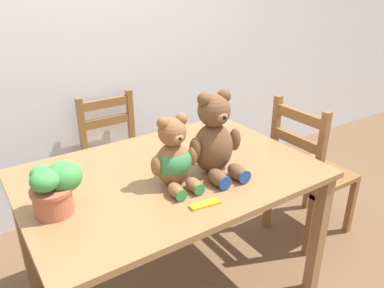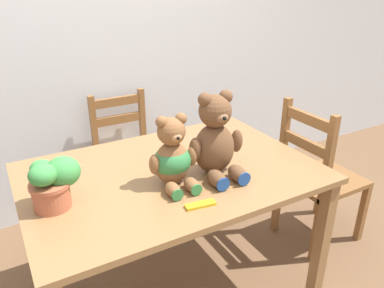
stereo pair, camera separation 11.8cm
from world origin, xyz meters
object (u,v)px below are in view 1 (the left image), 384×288
at_px(chocolate_bar, 205,204).
at_px(wooden_chair_side, 308,173).
at_px(wooden_chair_behind, 117,159).
at_px(teddy_bear_right, 215,139).
at_px(potted_plant, 55,187).
at_px(teddy_bear_left, 174,158).

bearing_deg(chocolate_bar, wooden_chair_side, 16.22).
bearing_deg(wooden_chair_behind, wooden_chair_side, 135.96).
distance_m(wooden_chair_behind, teddy_bear_right, 1.12).
relative_size(teddy_bear_right, potted_plant, 1.90).
height_order(wooden_chair_behind, wooden_chair_side, wooden_chair_side).
height_order(potted_plant, chocolate_bar, potted_plant).
distance_m(wooden_chair_side, teddy_bear_left, 1.15).
bearing_deg(wooden_chair_side, chocolate_bar, -73.78).
height_order(teddy_bear_left, teddy_bear_right, teddy_bear_right).
xyz_separation_m(teddy_bear_left, teddy_bear_right, (0.22, -0.01, 0.04)).
height_order(wooden_chair_side, teddy_bear_right, teddy_bear_right).
distance_m(wooden_chair_behind, chocolate_bar, 1.26).
bearing_deg(wooden_chair_side, teddy_bear_right, -83.75).
height_order(wooden_chair_side, teddy_bear_left, teddy_bear_left).
bearing_deg(potted_plant, wooden_chair_side, 0.46).
xyz_separation_m(wooden_chair_side, chocolate_bar, (-1.05, -0.31, 0.31)).
relative_size(wooden_chair_side, chocolate_bar, 7.46).
bearing_deg(teddy_bear_left, wooden_chair_behind, -94.93).
xyz_separation_m(wooden_chair_behind, teddy_bear_left, (-0.13, -0.99, 0.45)).
bearing_deg(chocolate_bar, wooden_chair_behind, 84.72).
height_order(wooden_chair_behind, teddy_bear_right, teddy_bear_right).
xyz_separation_m(wooden_chair_behind, chocolate_bar, (-0.11, -1.21, 0.32)).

